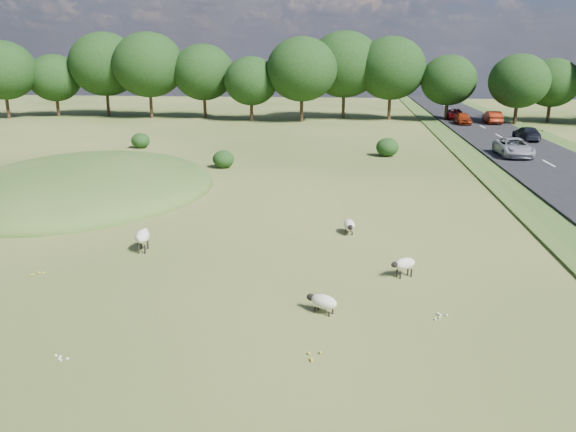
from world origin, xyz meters
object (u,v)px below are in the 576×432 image
Objects in this scene: sheep_4 at (404,264)px; car_5 at (527,133)px; sheep_1 at (143,236)px; car_4 at (455,114)px; sheep_2 at (323,302)px; car_0 at (493,117)px; sheep_0 at (349,225)px; car_2 at (514,147)px; car_3 at (463,118)px; car_1 at (447,98)px.

sheep_4 is 0.23× the size of car_5.
car_4 reaches higher than sheep_1.
car_0 is (17.77, 55.94, 0.60)m from sheep_2.
sheep_0 is at bearing -104.43° from car_4.
car_0 is 14.82m from car_5.
car_2 is at bearing -50.24° from sheep_1.
car_4 is at bearing 90.00° from car_3.
car_2 reaches higher than sheep_1.
car_0 reaches higher than sheep_1.
car_3 is 5.54m from car_4.
car_5 is (14.88, 37.59, 0.38)m from sheep_4.
car_5 is at bearing 90.00° from car_0.
sheep_0 is 53.11m from car_4.
sheep_2 is 0.25× the size of car_0.
car_3 is (11.08, 51.20, 0.43)m from sheep_4.
car_3 reaches higher than car_5.
car_1 is 0.80× the size of car_2.
car_0 is at bearing -90.00° from car_5.
car_2 reaches higher than car_4.
car_3 is at bearing -33.86° from sheep_1.
sheep_0 is at bearing -120.66° from car_2.
car_2 is 1.09× the size of car_4.
sheep_4 is at bearing -108.61° from sheep_1.
car_2 is at bearing 86.49° from car_1.
sheep_1 is 91.68m from car_1.
car_4 is 1.06× the size of car_5.
sheep_2 is at bearing -103.05° from car_4.
car_2 is at bearing -90.00° from car_4.
car_3 reaches higher than sheep_2.
sheep_0 is 25.97m from car_2.
car_4 is (0.00, 5.54, -0.04)m from car_3.
sheep_1 is 54.20m from car_3.
car_3 reaches higher than car_1.
sheep_1 is at bearing -5.47° from sheep_2.
car_2 is at bearing -86.78° from sheep_2.
car_2 is at bearing -143.68° from sheep_4.
car_0 is 5.77m from car_4.
sheep_1 is at bearing 73.57° from car_1.
sheep_2 is (8.16, -5.26, -0.26)m from sheep_1.
car_3 reaches higher than sheep_4.
car_5 reaches higher than sheep_0.
car_2 reaches higher than car_3.
car_5 is at bearing -143.44° from sheep_4.
sheep_0 is at bearing -77.78° from sheep_1.
sheep_1 is at bearing 54.13° from car_5.
car_1 is at bearing -131.27° from sheep_4.
sheep_2 is 44.81m from car_5.
sheep_2 is at bearing -104.32° from car_3.
car_0 is 1.01× the size of car_5.
sheep_4 is 0.26× the size of car_3.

